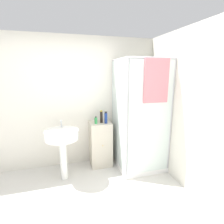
# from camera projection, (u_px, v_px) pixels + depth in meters

# --- Properties ---
(wall_back) EXTENTS (6.40, 0.06, 2.50)m
(wall_back) POSITION_uv_depth(u_px,v_px,m) (71.00, 103.00, 3.38)
(wall_back) COLOR silver
(wall_back) RESTS_ON ground_plane
(wall_right) EXTENTS (0.06, 6.40, 2.50)m
(wall_right) POSITION_uv_depth(u_px,v_px,m) (214.00, 119.00, 2.24)
(wall_right) COLOR silver
(wall_right) RESTS_ON ground_plane
(shower_enclosure) EXTENTS (0.86, 0.89, 2.07)m
(shower_enclosure) POSITION_uv_depth(u_px,v_px,m) (138.00, 138.00, 3.33)
(shower_enclosure) COLOR white
(shower_enclosure) RESTS_ON ground_plane
(vanity_cabinet) EXTENTS (0.41, 0.41, 0.88)m
(vanity_cabinet) POSITION_uv_depth(u_px,v_px,m) (100.00, 144.00, 3.49)
(vanity_cabinet) COLOR beige
(vanity_cabinet) RESTS_ON ground_plane
(sink) EXTENTS (0.55, 0.55, 1.02)m
(sink) POSITION_uv_depth(u_px,v_px,m) (62.00, 140.00, 2.93)
(sink) COLOR white
(sink) RESTS_ON ground_plane
(soap_dispenser) EXTENTS (0.05, 0.06, 0.15)m
(soap_dispenser) POSITION_uv_depth(u_px,v_px,m) (96.00, 121.00, 3.29)
(soap_dispenser) COLOR green
(soap_dispenser) RESTS_ON vanity_cabinet
(shampoo_bottle_tall_black) EXTENTS (0.05, 0.05, 0.24)m
(shampoo_bottle_tall_black) POSITION_uv_depth(u_px,v_px,m) (101.00, 117.00, 3.34)
(shampoo_bottle_tall_black) COLOR black
(shampoo_bottle_tall_black) RESTS_ON vanity_cabinet
(shampoo_bottle_blue) EXTENTS (0.06, 0.06, 0.22)m
(shampoo_bottle_blue) POSITION_uv_depth(u_px,v_px,m) (106.00, 118.00, 3.31)
(shampoo_bottle_blue) COLOR navy
(shampoo_bottle_blue) RESTS_ON vanity_cabinet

